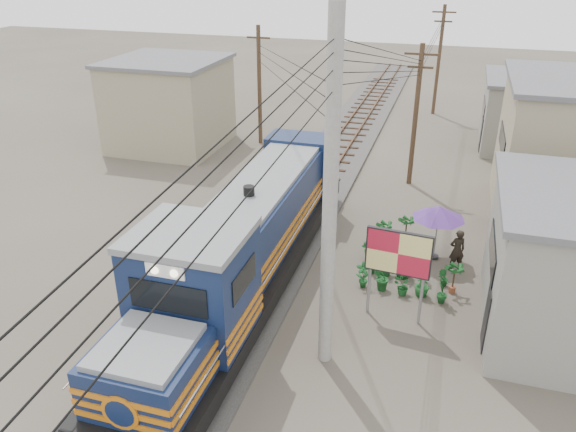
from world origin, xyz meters
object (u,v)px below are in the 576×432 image
(locomotive, at_px, (244,247))
(market_umbrella, at_px, (439,213))
(vendor, at_px, (457,250))
(billboard, at_px, (398,256))

(locomotive, xyz_separation_m, market_umbrella, (6.21, 4.36, 0.16))
(market_umbrella, bearing_deg, locomotive, -144.92)
(vendor, bearing_deg, billboard, 39.04)
(locomotive, distance_m, vendor, 8.01)
(billboard, distance_m, vendor, 4.48)
(market_umbrella, xyz_separation_m, vendor, (0.82, -0.66, -1.13))
(billboard, bearing_deg, vendor, 69.05)
(locomotive, distance_m, billboard, 5.20)
(locomotive, relative_size, billboard, 5.27)
(locomotive, xyz_separation_m, billboard, (5.17, -0.07, 0.55))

